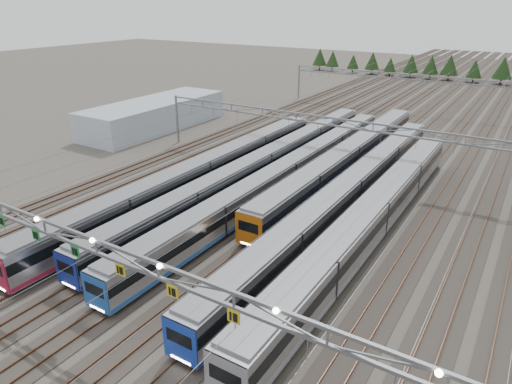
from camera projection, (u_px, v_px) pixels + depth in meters
The scene contains 13 objects.
ground at pixel (110, 334), 33.42m from camera, with size 400.00×400.00×0.00m, color #47423A.
track_bed at pixel (429, 94), 110.99m from camera, with size 54.00×260.00×5.42m.
train_a at pixel (201, 174), 57.74m from camera, with size 3.00×53.63×3.91m.
train_b at pixel (263, 165), 61.56m from camera, with size 2.76×62.33×3.60m.
train_c at pixel (286, 174), 58.04m from camera, with size 2.76×60.63×3.60m.
train_d at pixel (348, 158), 63.46m from camera, with size 3.03×51.49×3.95m.
train_e at pixel (349, 193), 52.41m from camera, with size 2.86×59.07×3.72m.
train_f at pixel (373, 216), 46.33m from camera, with size 3.07×51.68×4.01m.
gantry_near at pixel (95, 250), 30.59m from camera, with size 56.36×0.61×8.08m.
gantry_mid at pixel (332, 128), 62.19m from camera, with size 56.36×0.36×8.00m.
gantry_far at pixel (416, 82), 97.36m from camera, with size 56.36×0.36×8.00m.
west_shed at pixel (155, 115), 86.11m from camera, with size 10.00×30.00×5.14m, color #A0B3BF.
treeline at pixel (431, 65), 138.98m from camera, with size 81.20×5.60×7.02m.
Camera 1 is at (23.26, -17.01, 22.57)m, focal length 32.00 mm.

